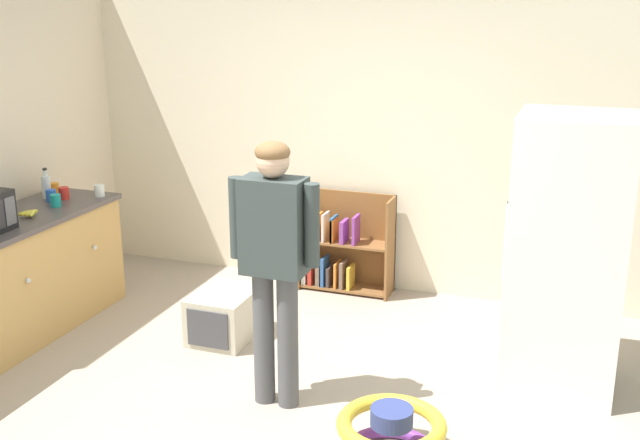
# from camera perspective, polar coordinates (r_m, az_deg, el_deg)

# --- Properties ---
(ground_plane) EXTENTS (12.00, 12.00, 0.00)m
(ground_plane) POSITION_cam_1_polar(r_m,az_deg,el_deg) (4.93, -3.76, -13.92)
(ground_plane) COLOR #AA9989
(ground_plane) RESTS_ON ground
(back_wall) EXTENTS (5.20, 0.06, 2.70)m
(back_wall) POSITION_cam_1_polar(r_m,az_deg,el_deg) (6.56, 4.19, 6.38)
(back_wall) COLOR beige
(back_wall) RESTS_ON ground
(refrigerator) EXTENTS (0.73, 0.68, 1.78)m
(refrigerator) POSITION_cam_1_polar(r_m,az_deg,el_deg) (5.16, 17.61, -2.43)
(refrigerator) COLOR white
(refrigerator) RESTS_ON ground
(bookshelf) EXTENTS (0.80, 0.28, 0.85)m
(bookshelf) POSITION_cam_1_polar(r_m,az_deg,el_deg) (6.69, 1.56, -2.08)
(bookshelf) COLOR brown
(bookshelf) RESTS_ON ground
(standing_person) EXTENTS (0.57, 0.22, 1.67)m
(standing_person) POSITION_cam_1_polar(r_m,az_deg,el_deg) (4.64, -3.37, -2.32)
(standing_person) COLOR #505155
(standing_person) RESTS_ON ground
(baby_walker) EXTENTS (0.60, 0.60, 0.32)m
(baby_walker) POSITION_cam_1_polar(r_m,az_deg,el_deg) (4.43, 5.22, -15.38)
(baby_walker) COLOR purple
(baby_walker) RESTS_ON ground
(pet_carrier) EXTENTS (0.42, 0.55, 0.36)m
(pet_carrier) POSITION_cam_1_polar(r_m,az_deg,el_deg) (5.86, -6.98, -6.91)
(pet_carrier) COLOR beige
(pet_carrier) RESTS_ON ground
(banana_bunch) EXTENTS (0.15, 0.16, 0.04)m
(banana_bunch) POSITION_cam_1_polar(r_m,az_deg,el_deg) (6.08, -20.43, 0.49)
(banana_bunch) COLOR gold
(banana_bunch) RESTS_ON kitchen_counter
(clear_bottle) EXTENTS (0.07, 0.07, 0.25)m
(clear_bottle) POSITION_cam_1_polar(r_m,az_deg,el_deg) (6.55, -19.38, 2.34)
(clear_bottle) COLOR silver
(clear_bottle) RESTS_ON kitchen_counter
(orange_cup) EXTENTS (0.08, 0.08, 0.09)m
(orange_cup) POSITION_cam_1_polar(r_m,az_deg,el_deg) (6.67, -18.87, 2.17)
(orange_cup) COLOR orange
(orange_cup) RESTS_ON kitchen_counter
(teal_cup) EXTENTS (0.08, 0.08, 0.09)m
(teal_cup) POSITION_cam_1_polar(r_m,az_deg,el_deg) (6.30, -18.77, 1.37)
(teal_cup) COLOR teal
(teal_cup) RESTS_ON kitchen_counter
(white_cup) EXTENTS (0.08, 0.08, 0.09)m
(white_cup) POSITION_cam_1_polar(r_m,az_deg,el_deg) (6.50, -15.83, 2.08)
(white_cup) COLOR white
(white_cup) RESTS_ON kitchen_counter
(red_cup) EXTENTS (0.08, 0.08, 0.09)m
(red_cup) POSITION_cam_1_polar(r_m,az_deg,el_deg) (6.50, -18.22, 1.88)
(red_cup) COLOR red
(red_cup) RESTS_ON kitchen_counter
(blue_cup) EXTENTS (0.08, 0.08, 0.09)m
(blue_cup) POSITION_cam_1_polar(r_m,az_deg,el_deg) (6.45, -19.06, 1.69)
(blue_cup) COLOR blue
(blue_cup) RESTS_ON kitchen_counter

